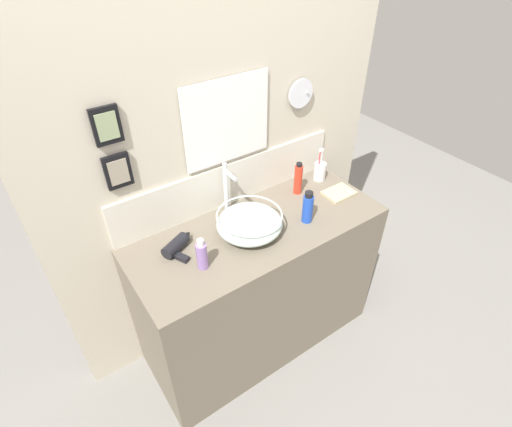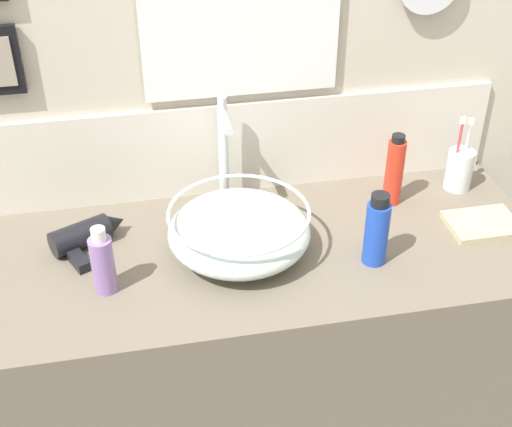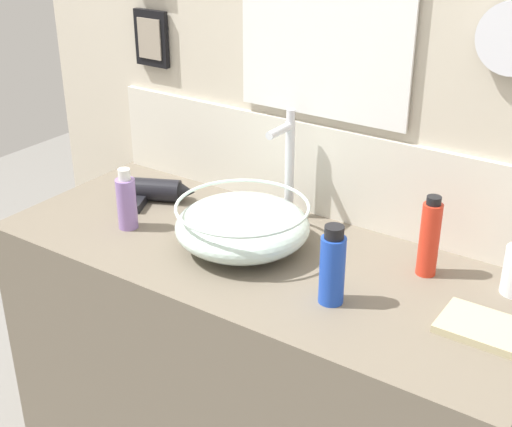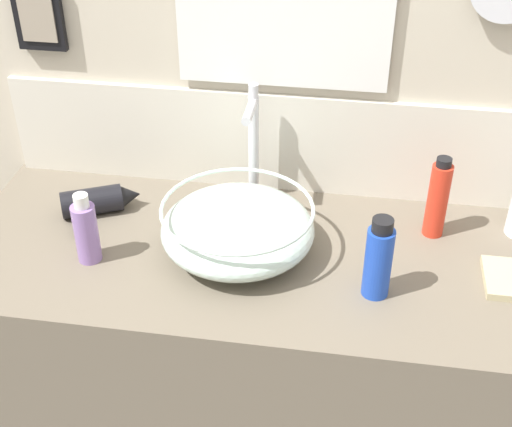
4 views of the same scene
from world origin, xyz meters
The scene contains 8 objects.
vanity_counter centered at (0.00, 0.00, 0.44)m, with size 1.31×0.54×0.88m, color #6B6051.
back_panel centered at (0.00, 0.30, 1.19)m, with size 1.88×0.10×2.38m.
glass_bowl_sink centered at (-0.05, 0.00, 0.93)m, with size 0.32×0.32×0.11m.
faucet centered at (-0.05, 0.20, 1.04)m, with size 0.02×0.11×0.29m.
hair_drier centered at (-0.39, 0.09, 0.90)m, with size 0.18×0.18×0.06m.
lotion_bottle centered at (0.23, -0.09, 0.96)m, with size 0.05×0.05×0.18m.
soap_dispenser centered at (0.35, 0.13, 0.97)m, with size 0.04×0.04×0.19m.
spray_bottle centered at (-0.35, -0.07, 0.95)m, with size 0.05×0.05×0.16m.
Camera 4 is at (0.17, -1.17, 1.80)m, focal length 50.00 mm.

